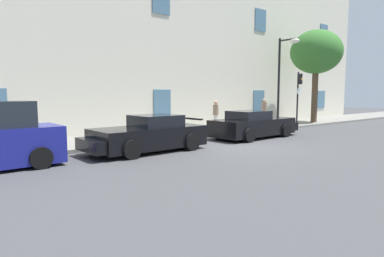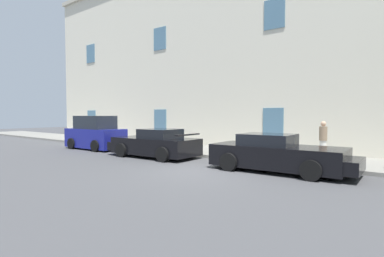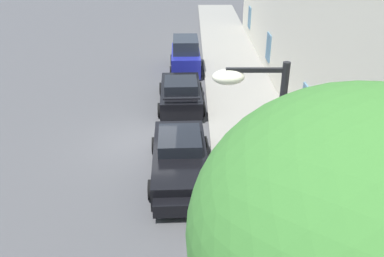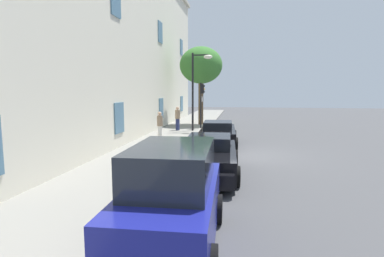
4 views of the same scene
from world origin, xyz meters
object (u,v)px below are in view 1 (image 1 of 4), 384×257
object	(u,v)px
sportscar_red_lead	(145,136)
traffic_light	(299,89)
pedestrian_admiring	(216,114)
pedestrian_strolling	(264,111)
tree_near_kerb	(316,53)
sportscar_yellow_flank	(255,125)
street_lamp	(285,65)

from	to	relation	value
sportscar_red_lead	traffic_light	bearing A→B (deg)	8.19
pedestrian_admiring	pedestrian_strolling	world-z (taller)	pedestrian_strolling
traffic_light	pedestrian_strolling	xyz separation A→B (m)	(-1.49, 1.53, -1.44)
sportscar_red_lead	traffic_light	xyz separation A→B (m)	(12.29, 1.77, 1.84)
tree_near_kerb	traffic_light	size ratio (longest dim) A/B	1.88
tree_near_kerb	pedestrian_admiring	size ratio (longest dim) A/B	3.97
sportscar_red_lead	sportscar_yellow_flank	bearing A→B (deg)	1.10
sportscar_yellow_flank	traffic_light	bearing A→B (deg)	15.29
pedestrian_strolling	tree_near_kerb	bearing A→B (deg)	-15.97
tree_near_kerb	sportscar_red_lead	bearing A→B (deg)	-171.68
tree_near_kerb	pedestrian_strolling	distance (m)	5.69
sportscar_red_lead	pedestrian_admiring	bearing A→B (deg)	27.49
sportscar_red_lead	pedestrian_strolling	xyz separation A→B (m)	(10.79, 3.30, 0.40)
sportscar_yellow_flank	traffic_light	world-z (taller)	traffic_light
tree_near_kerb	pedestrian_strolling	bearing A→B (deg)	164.03
sportscar_red_lead	tree_near_kerb	bearing A→B (deg)	8.32
sportscar_yellow_flank	pedestrian_strolling	bearing A→B (deg)	35.00
sportscar_red_lead	sportscar_yellow_flank	world-z (taller)	sportscar_red_lead
sportscar_yellow_flank	traffic_light	distance (m)	6.52
pedestrian_admiring	pedestrian_strolling	distance (m)	4.06
traffic_light	pedestrian_strolling	size ratio (longest dim) A/B	2.01
sportscar_red_lead	pedestrian_admiring	distance (m)	7.60
sportscar_yellow_flank	traffic_light	xyz separation A→B (m)	(6.03, 1.65, 1.84)
pedestrian_strolling	traffic_light	bearing A→B (deg)	-45.71
traffic_light	pedestrian_admiring	size ratio (longest dim) A/B	2.11
street_lamp	pedestrian_admiring	world-z (taller)	street_lamp
sportscar_yellow_flank	street_lamp	xyz separation A→B (m)	(4.55, 1.66, 3.26)
tree_near_kerb	traffic_light	distance (m)	3.53
street_lamp	pedestrian_strolling	distance (m)	3.23
traffic_light	street_lamp	bearing A→B (deg)	179.38
pedestrian_strolling	sportscar_yellow_flank	bearing A→B (deg)	-145.00
tree_near_kerb	traffic_light	bearing A→B (deg)	-171.03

